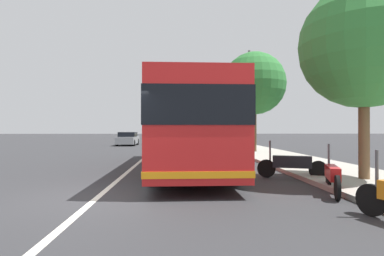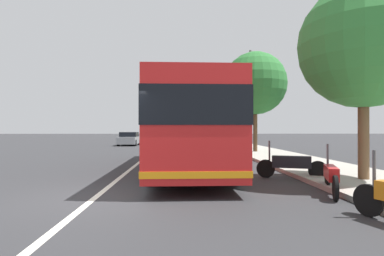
{
  "view_description": "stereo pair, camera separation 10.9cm",
  "coord_description": "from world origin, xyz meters",
  "px_view_note": "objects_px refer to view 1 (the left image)",
  "views": [
    {
      "loc": [
        -7.61,
        -1.92,
        1.63
      ],
      "look_at": [
        6.58,
        -2.57,
        1.7
      ],
      "focal_mm": 29.09,
      "sensor_mm": 36.0,
      "label": 1
    },
    {
      "loc": [
        -7.61,
        -2.03,
        1.63
      ],
      "look_at": [
        6.58,
        -2.57,
        1.7
      ],
      "focal_mm": 29.09,
      "sensor_mm": 36.0,
      "label": 2
    }
  ],
  "objects_px": {
    "car_behind_bus": "(182,135)",
    "utility_pole": "(249,100)",
    "motorcycle_nearest_curb": "(332,176)",
    "roadside_tree_near_camera": "(364,45)",
    "coach_bus": "(188,125)",
    "car_side_street": "(128,139)",
    "motorcycle_mid_row": "(292,164)",
    "roadside_tree_mid_block": "(254,84)",
    "car_oncoming": "(181,136)",
    "car_ahead_same_lane": "(180,136)"
  },
  "relations": [
    {
      "from": "car_behind_bus",
      "to": "utility_pole",
      "type": "xyz_separation_m",
      "value": [
        -30.61,
        -4.89,
        3.29
      ]
    },
    {
      "from": "motorcycle_nearest_curb",
      "to": "roadside_tree_near_camera",
      "type": "xyz_separation_m",
      "value": [
        1.48,
        -1.74,
        3.73
      ]
    },
    {
      "from": "roadside_tree_near_camera",
      "to": "coach_bus",
      "type": "bearing_deg",
      "value": 54.34
    },
    {
      "from": "car_side_street",
      "to": "roadside_tree_near_camera",
      "type": "distance_m",
      "value": 25.53
    },
    {
      "from": "motorcycle_mid_row",
      "to": "car_side_street",
      "type": "distance_m",
      "value": 23.64
    },
    {
      "from": "car_behind_bus",
      "to": "roadside_tree_near_camera",
      "type": "distance_m",
      "value": 46.29
    },
    {
      "from": "car_side_street",
      "to": "roadside_tree_mid_block",
      "type": "height_order",
      "value": "roadside_tree_mid_block"
    },
    {
      "from": "coach_bus",
      "to": "motorcycle_mid_row",
      "type": "bearing_deg",
      "value": -130.06
    },
    {
      "from": "car_oncoming",
      "to": "roadside_tree_mid_block",
      "type": "distance_m",
      "value": 27.31
    },
    {
      "from": "roadside_tree_near_camera",
      "to": "motorcycle_mid_row",
      "type": "bearing_deg",
      "value": 62.35
    },
    {
      "from": "coach_bus",
      "to": "motorcycle_nearest_curb",
      "type": "relative_size",
      "value": 5.89
    },
    {
      "from": "car_behind_bus",
      "to": "roadside_tree_near_camera",
      "type": "relative_size",
      "value": 0.73
    },
    {
      "from": "roadside_tree_mid_block",
      "to": "coach_bus",
      "type": "bearing_deg",
      "value": 149.12
    },
    {
      "from": "roadside_tree_near_camera",
      "to": "car_oncoming",
      "type": "bearing_deg",
      "value": 7.57
    },
    {
      "from": "coach_bus",
      "to": "roadside_tree_near_camera",
      "type": "bearing_deg",
      "value": -126.18
    },
    {
      "from": "motorcycle_nearest_curb",
      "to": "car_behind_bus",
      "type": "xyz_separation_m",
      "value": [
        47.38,
        3.11,
        0.22
      ]
    },
    {
      "from": "motorcycle_nearest_curb",
      "to": "utility_pole",
      "type": "relative_size",
      "value": 0.25
    },
    {
      "from": "coach_bus",
      "to": "car_oncoming",
      "type": "height_order",
      "value": "coach_bus"
    },
    {
      "from": "car_oncoming",
      "to": "utility_pole",
      "type": "xyz_separation_m",
      "value": [
        -23.08,
        -5.14,
        3.28
      ]
    },
    {
      "from": "car_oncoming",
      "to": "car_ahead_same_lane",
      "type": "xyz_separation_m",
      "value": [
        -5.06,
        0.23,
        0.03
      ]
    },
    {
      "from": "car_ahead_same_lane",
      "to": "roadside_tree_near_camera",
      "type": "bearing_deg",
      "value": -171.4
    },
    {
      "from": "roadside_tree_mid_block",
      "to": "roadside_tree_near_camera",
      "type": "bearing_deg",
      "value": -177.89
    },
    {
      "from": "motorcycle_nearest_curb",
      "to": "utility_pole",
      "type": "bearing_deg",
      "value": 13.18
    },
    {
      "from": "car_behind_bus",
      "to": "car_ahead_same_lane",
      "type": "bearing_deg",
      "value": 175.29
    },
    {
      "from": "car_side_street",
      "to": "car_ahead_same_lane",
      "type": "bearing_deg",
      "value": 152.93
    },
    {
      "from": "coach_bus",
      "to": "car_oncoming",
      "type": "bearing_deg",
      "value": -0.73
    },
    {
      "from": "coach_bus",
      "to": "car_ahead_same_lane",
      "type": "xyz_separation_m",
      "value": [
        29.56,
        0.11,
        -1.08
      ]
    },
    {
      "from": "car_behind_bus",
      "to": "roadside_tree_mid_block",
      "type": "height_order",
      "value": "roadside_tree_mid_block"
    },
    {
      "from": "car_oncoming",
      "to": "roadside_tree_mid_block",
      "type": "xyz_separation_m",
      "value": [
        -26.6,
        -4.67,
        4.08
      ]
    },
    {
      "from": "car_side_street",
      "to": "motorcycle_nearest_curb",
      "type": "bearing_deg",
      "value": 20.84
    },
    {
      "from": "car_behind_bus",
      "to": "roadside_tree_near_camera",
      "type": "height_order",
      "value": "roadside_tree_near_camera"
    },
    {
      "from": "coach_bus",
      "to": "car_side_street",
      "type": "bearing_deg",
      "value": 15.67
    },
    {
      "from": "motorcycle_mid_row",
      "to": "car_behind_bus",
      "type": "xyz_separation_m",
      "value": [
        44.92,
        2.97,
        0.2
      ]
    },
    {
      "from": "motorcycle_nearest_curb",
      "to": "car_ahead_same_lane",
      "type": "xyz_separation_m",
      "value": [
        34.8,
        3.6,
        0.26
      ]
    },
    {
      "from": "car_behind_bus",
      "to": "motorcycle_nearest_curb",
      "type": "bearing_deg",
      "value": -178.72
    },
    {
      "from": "motorcycle_nearest_curb",
      "to": "car_behind_bus",
      "type": "height_order",
      "value": "car_behind_bus"
    },
    {
      "from": "coach_bus",
      "to": "car_side_street",
      "type": "xyz_separation_m",
      "value": [
        19.12,
        5.55,
        -1.14
      ]
    },
    {
      "from": "car_side_street",
      "to": "roadside_tree_near_camera",
      "type": "bearing_deg",
      "value": 25.71
    },
    {
      "from": "roadside_tree_near_camera",
      "to": "motorcycle_nearest_curb",
      "type": "bearing_deg",
      "value": 130.45
    },
    {
      "from": "car_ahead_same_lane",
      "to": "utility_pole",
      "type": "distance_m",
      "value": 19.08
    },
    {
      "from": "car_side_street",
      "to": "utility_pole",
      "type": "xyz_separation_m",
      "value": [
        -7.58,
        -10.82,
        3.3
      ]
    },
    {
      "from": "motorcycle_mid_row",
      "to": "car_ahead_same_lane",
      "type": "distance_m",
      "value": 32.52
    },
    {
      "from": "car_oncoming",
      "to": "car_behind_bus",
      "type": "bearing_deg",
      "value": -4.78
    },
    {
      "from": "roadside_tree_mid_block",
      "to": "car_oncoming",
      "type": "bearing_deg",
      "value": 9.95
    },
    {
      "from": "car_oncoming",
      "to": "utility_pole",
      "type": "distance_m",
      "value": 23.87
    },
    {
      "from": "motorcycle_mid_row",
      "to": "car_oncoming",
      "type": "bearing_deg",
      "value": -66.44
    },
    {
      "from": "motorcycle_mid_row",
      "to": "car_behind_bus",
      "type": "bearing_deg",
      "value": -67.59
    },
    {
      "from": "motorcycle_nearest_curb",
      "to": "car_oncoming",
      "type": "relative_size",
      "value": 0.45
    },
    {
      "from": "motorcycle_mid_row",
      "to": "utility_pole",
      "type": "bearing_deg",
      "value": -78.99
    },
    {
      "from": "motorcycle_mid_row",
      "to": "car_ahead_same_lane",
      "type": "height_order",
      "value": "car_ahead_same_lane"
    }
  ]
}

